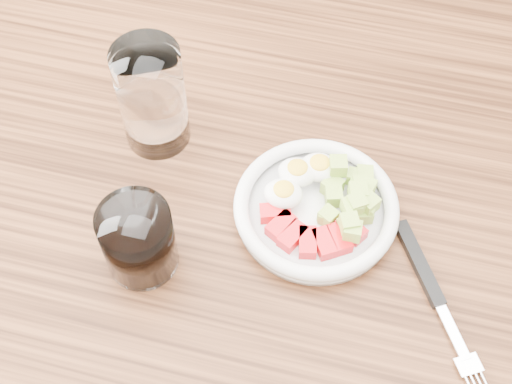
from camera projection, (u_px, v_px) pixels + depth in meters
dining_table at (262, 255)px, 0.92m from camera, size 1.50×0.90×0.77m
bowl at (317, 206)px, 0.82m from camera, size 0.19×0.19×0.05m
fork at (431, 287)px, 0.78m from camera, size 0.13×0.20×0.01m
water_glass at (152, 97)px, 0.84m from camera, size 0.08×0.08×0.14m
coffee_glass at (138, 240)px, 0.76m from camera, size 0.08×0.08×0.09m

